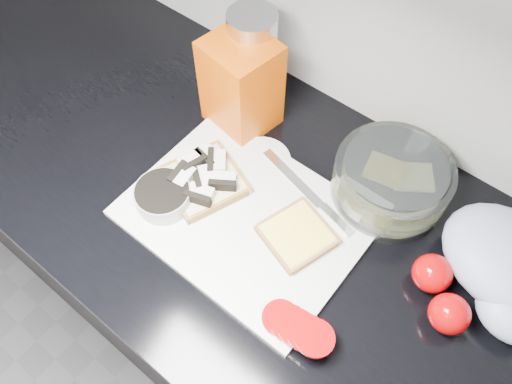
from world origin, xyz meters
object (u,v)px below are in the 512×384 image
Objects in this scene: glass_bowl at (390,181)px; steel_canister at (253,63)px; cutting_board at (245,217)px; bread_bag at (241,85)px.

glass_bowl is 0.34m from steel_canister.
steel_canister is (-0.33, 0.02, 0.07)m from glass_bowl.
glass_bowl is at bearing 49.83° from cutting_board.
glass_bowl reaches higher than cutting_board.
steel_canister reaches higher than glass_bowl.
bread_bag is at bearing -77.16° from steel_canister.
bread_bag is at bearing 130.72° from cutting_board.
cutting_board is at bearing -40.78° from bread_bag.
bread_bag is (-0.15, 0.18, 0.09)m from cutting_board.
bread_bag reaches higher than glass_bowl.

